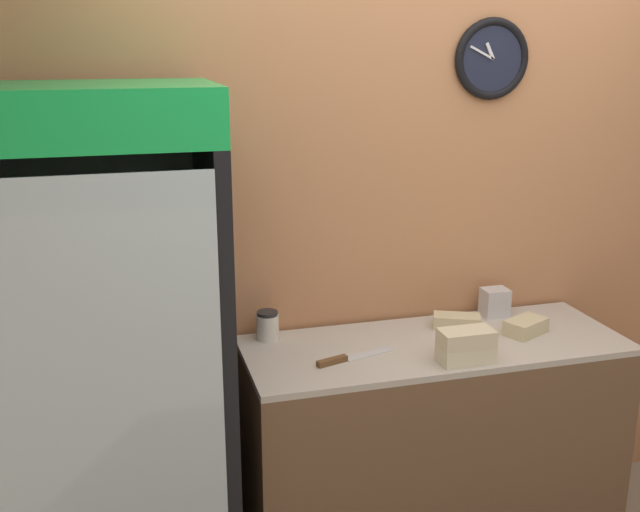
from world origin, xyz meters
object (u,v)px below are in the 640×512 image
object	(u,v)px
beverage_cooler	(107,341)
napkin_dispenser	(495,302)
sandwich_flat_right	(526,327)
sandwich_stack_bottom	(465,354)
sandwich_flat_left	(457,321)
condiment_jar	(268,326)
sandwich_stack_middle	(466,338)
chefs_knife	(345,359)

from	to	relation	value
beverage_cooler	napkin_dispenser	world-z (taller)	beverage_cooler
sandwich_flat_right	beverage_cooler	bearing A→B (deg)	179.37
sandwich_stack_bottom	sandwich_flat_left	size ratio (longest dim) A/B	0.94
sandwich_flat_right	condiment_jar	size ratio (longest dim) A/B	1.74
sandwich_stack_bottom	napkin_dispenser	world-z (taller)	napkin_dispenser
beverage_cooler	sandwich_flat_left	world-z (taller)	beverage_cooler
sandwich_stack_bottom	sandwich_stack_middle	size ratio (longest dim) A/B	1.00
chefs_knife	napkin_dispenser	size ratio (longest dim) A/B	2.74
napkin_dispenser	sandwich_flat_left	bearing A→B (deg)	-157.91
chefs_knife	napkin_dispenser	world-z (taller)	napkin_dispenser
sandwich_stack_bottom	sandwich_stack_middle	bearing A→B (deg)	180.00
sandwich_flat_left	sandwich_flat_right	distance (m)	0.28
sandwich_flat_right	chefs_knife	bearing A→B (deg)	-175.76
sandwich_stack_middle	chefs_knife	size ratio (longest dim) A/B	0.61
sandwich_stack_middle	condiment_jar	bearing A→B (deg)	147.85
sandwich_flat_left	sandwich_stack_bottom	bearing A→B (deg)	-110.39
sandwich_stack_bottom	sandwich_flat_left	distance (m)	0.35
condiment_jar	napkin_dispenser	size ratio (longest dim) A/B	0.97
beverage_cooler	condiment_jar	bearing A→B (deg)	18.77
sandwich_flat_left	sandwich_stack_middle	bearing A→B (deg)	-110.39
condiment_jar	napkin_dispenser	bearing A→B (deg)	0.02
beverage_cooler	sandwich_stack_bottom	bearing A→B (deg)	-9.26
condiment_jar	sandwich_flat_right	bearing A→B (deg)	-12.45
beverage_cooler	chefs_knife	distance (m)	0.86
chefs_knife	condiment_jar	world-z (taller)	condiment_jar
sandwich_stack_middle	sandwich_flat_right	distance (m)	0.41
sandwich_stack_middle	napkin_dispenser	size ratio (longest dim) A/B	1.68
sandwich_flat_right	condiment_jar	world-z (taller)	condiment_jar
sandwich_stack_bottom	napkin_dispenser	bearing A→B (deg)	50.66
beverage_cooler	sandwich_flat_left	xyz separation A→B (m)	(1.39, 0.12, -0.11)
sandwich_flat_left	chefs_knife	bearing A→B (deg)	-160.36
beverage_cooler	sandwich_stack_middle	world-z (taller)	beverage_cooler
beverage_cooler	napkin_dispenser	bearing A→B (deg)	7.35
sandwich_stack_middle	condiment_jar	size ratio (longest dim) A/B	1.74
beverage_cooler	sandwich_flat_left	bearing A→B (deg)	4.89
napkin_dispenser	sandwich_stack_middle	bearing A→B (deg)	-129.34
beverage_cooler	sandwich_stack_bottom	xyz separation A→B (m)	(1.27, -0.21, -0.11)
beverage_cooler	condiment_jar	xyz separation A→B (m)	(0.61, 0.21, -0.08)
sandwich_stack_bottom	sandwich_flat_right	xyz separation A→B (m)	(0.36, 0.19, -0.00)
beverage_cooler	chefs_knife	size ratio (longest dim) A/B	5.90
chefs_knife	sandwich_stack_bottom	bearing A→B (deg)	-17.10
beverage_cooler	sandwich_stack_middle	bearing A→B (deg)	-9.26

